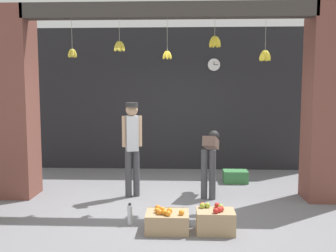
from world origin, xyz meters
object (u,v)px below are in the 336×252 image
object	(u,v)px
fruit_crate_oranges	(167,221)
produce_box_green	(235,176)
worker_stooping	(210,154)
fruit_crate_apples	(215,221)
shopkeeper	(132,142)
water_bottle	(130,215)
wall_clock	(214,65)

from	to	relation	value
fruit_crate_oranges	produce_box_green	bearing A→B (deg)	64.31
worker_stooping	fruit_crate_apples	bearing A→B (deg)	-79.95
fruit_crate_oranges	fruit_crate_apples	distance (m)	0.63
shopkeeper	worker_stooping	xyz separation A→B (m)	(1.34, 0.13, -0.22)
water_bottle	fruit_crate_apples	bearing A→B (deg)	-11.95
produce_box_green	wall_clock	distance (m)	2.57
fruit_crate_apples	water_bottle	world-z (taller)	fruit_crate_apples
shopkeeper	produce_box_green	size ratio (longest dim) A/B	3.42
fruit_crate_apples	water_bottle	size ratio (longest dim) A/B	1.64
water_bottle	wall_clock	world-z (taller)	wall_clock
produce_box_green	water_bottle	size ratio (longest dim) A/B	1.58
worker_stooping	wall_clock	size ratio (longest dim) A/B	3.77
wall_clock	produce_box_green	bearing A→B (deg)	-72.99
worker_stooping	wall_clock	world-z (taller)	wall_clock
wall_clock	worker_stooping	bearing A→B (deg)	-95.67
shopkeeper	fruit_crate_oranges	bearing A→B (deg)	96.10
worker_stooping	fruit_crate_apples	distance (m)	1.80
worker_stooping	produce_box_green	bearing A→B (deg)	69.92
shopkeeper	fruit_crate_apples	bearing A→B (deg)	112.03
produce_box_green	wall_clock	bearing A→B (deg)	107.01
fruit_crate_oranges	shopkeeper	bearing A→B (deg)	113.42
fruit_crate_apples	produce_box_green	xyz separation A→B (m)	(0.62, 2.61, -0.04)
water_bottle	worker_stooping	bearing A→B (deg)	50.62
fruit_crate_oranges	produce_box_green	distance (m)	2.86
shopkeeper	water_bottle	size ratio (longest dim) A/B	5.42
worker_stooping	fruit_crate_apples	xyz separation A→B (m)	(-0.05, -1.70, -0.57)
worker_stooping	fruit_crate_apples	world-z (taller)	worker_stooping
fruit_crate_apples	water_bottle	bearing A→B (deg)	168.05
shopkeeper	fruit_crate_oranges	distance (m)	1.87
fruit_crate_oranges	wall_clock	xyz separation A→B (m)	(0.88, 3.74, 2.25)
fruit_crate_oranges	worker_stooping	bearing A→B (deg)	67.96
worker_stooping	water_bottle	size ratio (longest dim) A/B	3.64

